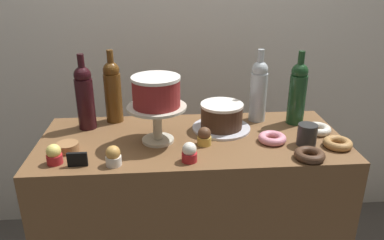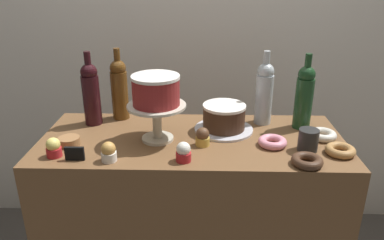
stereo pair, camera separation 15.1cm
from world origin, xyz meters
name	(u,v)px [view 1 (the left image)]	position (x,y,z in m)	size (l,w,h in m)	color
back_wall	(180,23)	(0.00, 0.84, 1.30)	(6.00, 0.05, 2.60)	silver
display_counter	(192,232)	(0.00, 0.00, 0.48)	(1.24, 0.53, 0.95)	brown
cake_stand_pedestal	(157,117)	(-0.14, -0.02, 1.06)	(0.23, 0.23, 0.15)	beige
white_layer_cake	(156,91)	(-0.14, -0.02, 1.16)	(0.19, 0.19, 0.12)	maroon
silver_serving_platter	(221,128)	(0.13, 0.08, 0.96)	(0.25, 0.25, 0.01)	silver
chocolate_round_cake	(222,115)	(0.13, 0.08, 1.02)	(0.18, 0.18, 0.11)	#3D2619
wine_bottle_amber	(113,91)	(-0.33, 0.21, 1.10)	(0.08, 0.08, 0.33)	#5B3814
wine_bottle_clear	(258,90)	(0.31, 0.17, 1.10)	(0.08, 0.08, 0.33)	#B2BCC1
wine_bottle_dark_red	(85,96)	(-0.44, 0.14, 1.10)	(0.08, 0.08, 0.33)	black
wine_bottle_green	(298,92)	(0.47, 0.13, 1.10)	(0.08, 0.08, 0.33)	#193D1E
cupcake_chocolate	(204,137)	(0.04, -0.06, 0.99)	(0.06, 0.06, 0.07)	gold
cupcake_vanilla	(189,153)	(-0.03, -0.20, 0.99)	(0.06, 0.06, 0.07)	red
cupcake_caramel	(113,156)	(-0.29, -0.20, 0.99)	(0.06, 0.06, 0.07)	white
cupcake_lemon	(54,155)	(-0.51, -0.17, 0.99)	(0.06, 0.06, 0.07)	red
donut_maple	(338,143)	(0.56, -0.13, 0.97)	(0.11, 0.11, 0.03)	#B27F47
donut_sugar	(317,129)	(0.53, 0.01, 0.97)	(0.11, 0.11, 0.03)	silver
donut_chocolate	(310,155)	(0.41, -0.21, 0.97)	(0.11, 0.11, 0.03)	#472D1E
donut_pink	(272,138)	(0.32, -0.06, 0.97)	(0.11, 0.11, 0.03)	pink
cookie_stack	(68,147)	(-0.48, -0.08, 0.97)	(0.08, 0.08, 0.03)	olive
price_sign_chalkboard	(77,159)	(-0.42, -0.20, 0.98)	(0.07, 0.01, 0.05)	black
coffee_cup_ceramic	(307,135)	(0.44, -0.10, 1.00)	(0.08, 0.08, 0.09)	#282828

